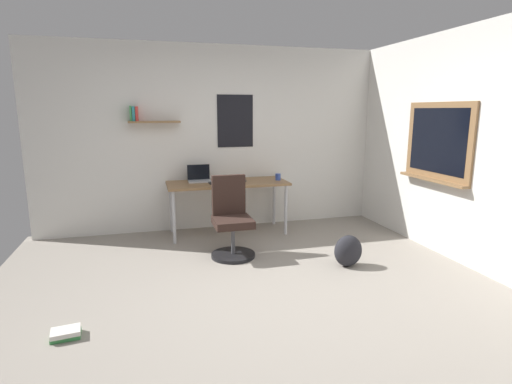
% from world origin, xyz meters
% --- Properties ---
extents(ground_plane, '(5.20, 5.20, 0.00)m').
position_xyz_m(ground_plane, '(0.00, 0.00, 0.00)').
color(ground_plane, gray).
rests_on(ground_plane, ground).
extents(wall_back, '(5.00, 0.30, 2.60)m').
position_xyz_m(wall_back, '(-0.00, 2.45, 1.30)').
color(wall_back, silver).
rests_on(wall_back, ground).
extents(wall_right, '(0.22, 5.00, 2.60)m').
position_xyz_m(wall_right, '(2.45, 0.03, 1.30)').
color(wall_right, silver).
rests_on(wall_right, ground).
extents(desk, '(1.64, 0.66, 0.73)m').
position_xyz_m(desk, '(0.09, 2.04, 0.67)').
color(desk, olive).
rests_on(desk, ground).
extents(office_chair, '(0.52, 0.52, 0.95)m').
position_xyz_m(office_chair, '(-0.04, 1.17, 0.41)').
color(office_chair, black).
rests_on(office_chair, ground).
extents(laptop, '(0.31, 0.21, 0.23)m').
position_xyz_m(laptop, '(-0.28, 2.20, 0.79)').
color(laptop, '#ADAFB5').
rests_on(laptop, desk).
extents(keyboard, '(0.37, 0.13, 0.02)m').
position_xyz_m(keyboard, '(0.01, 1.96, 0.74)').
color(keyboard, black).
rests_on(keyboard, desk).
extents(computer_mouse, '(0.10, 0.06, 0.03)m').
position_xyz_m(computer_mouse, '(0.29, 1.96, 0.75)').
color(computer_mouse, '#262628').
rests_on(computer_mouse, desk).
extents(coffee_mug, '(0.08, 0.08, 0.09)m').
position_xyz_m(coffee_mug, '(0.81, 2.01, 0.78)').
color(coffee_mug, '#334CA5').
rests_on(coffee_mug, desk).
extents(backpack, '(0.32, 0.22, 0.35)m').
position_xyz_m(backpack, '(1.13, 0.48, 0.18)').
color(backpack, '#232328').
rests_on(backpack, ground).
extents(book_stack_on_floor, '(0.23, 0.18, 0.07)m').
position_xyz_m(book_stack_on_floor, '(-1.63, -0.26, 0.03)').
color(book_stack_on_floor, '#3D934C').
rests_on(book_stack_on_floor, ground).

